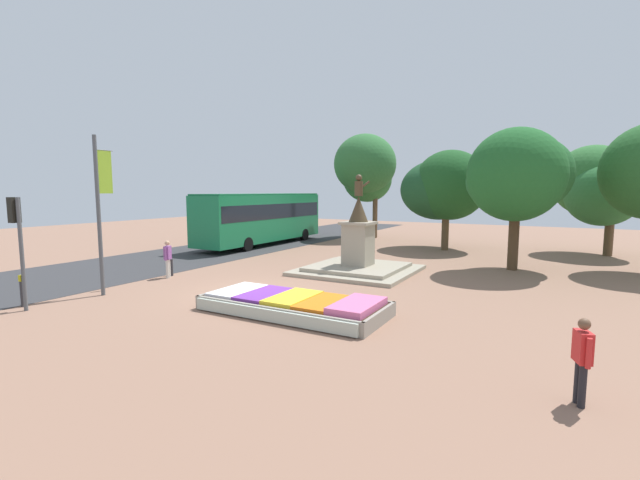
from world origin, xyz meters
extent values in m
plane|color=#8C6651|center=(0.00, 0.00, 0.00)|extent=(78.73, 78.73, 0.00)
cube|color=#333335|center=(-9.23, 0.00, 0.01)|extent=(7.36, 68.89, 0.01)
cube|color=#38281C|center=(2.72, -1.44, 0.20)|extent=(5.70, 2.25, 0.40)
cube|color=gray|center=(2.72, -2.61, 0.22)|extent=(5.90, 0.11, 0.44)
cube|color=gray|center=(2.72, -0.27, 0.22)|extent=(5.90, 0.11, 0.44)
cube|color=gray|center=(-0.18, -1.45, 0.22)|extent=(0.11, 2.44, 0.44)
cube|color=gray|center=(5.62, -1.43, 0.22)|extent=(0.11, 2.44, 0.44)
cube|color=white|center=(0.52, -1.44, 0.45)|extent=(1.10, 2.04, 0.10)
cube|color=#72339E|center=(1.62, -1.44, 0.45)|extent=(1.10, 2.04, 0.11)
cube|color=yellow|center=(2.72, -1.44, 0.46)|extent=(1.10, 2.04, 0.13)
cube|color=orange|center=(3.82, -1.44, 0.45)|extent=(1.10, 2.04, 0.11)
cube|color=#D86699|center=(4.92, -1.43, 0.50)|extent=(1.10, 2.04, 0.21)
cube|color=#B2BCAD|center=(2.72, -2.66, 0.22)|extent=(5.60, 0.21, 0.36)
cube|color=gray|center=(1.72, 5.74, 0.08)|extent=(5.10, 5.10, 0.17)
cube|color=gray|center=(1.72, 5.74, 0.25)|extent=(4.01, 4.01, 0.17)
cube|color=#9E937F|center=(1.72, 5.74, 1.29)|extent=(1.20, 1.20, 1.92)
cube|color=#9E937F|center=(1.72, 5.74, 2.31)|extent=(1.42, 1.42, 0.12)
cone|color=#473823|center=(1.72, 5.74, 2.97)|extent=(0.90, 0.90, 1.19)
cylinder|color=#473823|center=(1.72, 5.74, 3.91)|extent=(0.38, 0.38, 0.69)
sphere|color=#473823|center=(1.72, 5.74, 4.41)|extent=(0.30, 0.30, 0.30)
cylinder|color=#473823|center=(1.90, 5.90, 4.05)|extent=(0.50, 0.46, 0.46)
cylinder|color=#4C5156|center=(-4.81, -5.45, 1.80)|extent=(0.12, 0.12, 3.60)
cube|color=black|center=(-5.01, -5.48, 3.20)|extent=(0.27, 0.31, 0.80)
cylinder|color=#4B0808|center=(-5.14, -5.49, 3.47)|extent=(0.05, 0.14, 0.14)
cylinder|color=#543E08|center=(-5.14, -5.49, 3.20)|extent=(0.05, 0.14, 0.14)
cylinder|color=green|center=(-5.14, -5.49, 2.94)|extent=(0.05, 0.14, 0.14)
cube|color=gold|center=(-4.91, -5.47, 1.05)|extent=(0.12, 0.17, 0.20)
cylinder|color=#4C5156|center=(-4.57, -2.96, 2.88)|extent=(0.14, 0.14, 5.76)
cube|color=#8CBF2D|center=(-4.55, -2.63, 4.48)|extent=(0.04, 0.52, 1.54)
cylinder|color=#4C5156|center=(-4.55, -2.63, 5.25)|extent=(0.06, 0.66, 0.03)
cube|color=#197A47|center=(-8.46, 11.89, 1.94)|extent=(2.63, 11.69, 3.17)
cube|color=black|center=(-8.46, 11.89, 2.41)|extent=(2.65, 11.34, 1.01)
cube|color=#146139|center=(-8.46, 11.89, 3.57)|extent=(2.58, 11.45, 0.10)
cylinder|color=black|center=(-9.66, 15.68, 0.45)|extent=(0.29, 0.90, 0.90)
cylinder|color=black|center=(-7.30, 15.69, 0.45)|extent=(0.29, 0.90, 0.90)
cylinder|color=black|center=(-9.62, 8.67, 0.45)|extent=(0.29, 0.90, 0.90)
cylinder|color=black|center=(-7.26, 8.69, 0.45)|extent=(0.29, 0.90, 0.90)
cylinder|color=beige|center=(-5.03, 0.49, 0.41)|extent=(0.13, 0.13, 0.82)
cylinder|color=beige|center=(-4.95, 0.33, 0.41)|extent=(0.13, 0.13, 0.82)
cube|color=#8C4C99|center=(-4.99, 0.41, 1.12)|extent=(0.37, 0.44, 0.58)
cylinder|color=#8C4C99|center=(-5.10, 0.63, 1.09)|extent=(0.09, 0.09, 0.55)
cylinder|color=#8C4C99|center=(-4.88, 0.20, 1.09)|extent=(0.09, 0.09, 0.55)
sphere|color=tan|center=(-4.99, 0.41, 1.54)|extent=(0.21, 0.21, 0.21)
cylinder|color=black|center=(10.32, -3.82, 0.40)|extent=(0.13, 0.13, 0.79)
cylinder|color=black|center=(10.38, -3.99, 0.40)|extent=(0.13, 0.13, 0.79)
cube|color=red|center=(10.35, -3.91, 1.07)|extent=(0.33, 0.43, 0.56)
cylinder|color=red|center=(10.27, -3.68, 1.04)|extent=(0.09, 0.09, 0.53)
cylinder|color=red|center=(10.43, -4.13, 1.04)|extent=(0.09, 0.09, 0.53)
sphere|color=brown|center=(10.35, -3.91, 1.48)|extent=(0.20, 0.20, 0.20)
cylinder|color=#2D2D33|center=(-5.39, -5.24, 0.46)|extent=(0.14, 0.14, 0.91)
sphere|color=#2D2D33|center=(-5.39, -5.24, 0.95)|extent=(0.15, 0.15, 0.15)
cylinder|color=#2D2D33|center=(-5.20, -2.52, 0.37)|extent=(0.10, 0.10, 0.75)
sphere|color=#2D2D33|center=(-5.20, -2.52, 0.78)|extent=(0.11, 0.11, 0.11)
cylinder|color=#2D2D33|center=(-5.21, 0.80, 0.34)|extent=(0.12, 0.12, 0.69)
sphere|color=#2D2D33|center=(-5.21, 0.80, 0.73)|extent=(0.13, 0.13, 0.13)
cylinder|color=brown|center=(-3.26, 20.19, 1.72)|extent=(0.40, 0.40, 3.43)
ellipsoid|color=#2D6A32|center=(-4.08, 20.47, 4.82)|extent=(3.95, 4.29, 3.81)
ellipsoid|color=#2F6934|center=(-3.79, 19.23, 5.95)|extent=(4.88, 5.13, 4.69)
cylinder|color=brown|center=(3.51, 15.43, 1.25)|extent=(0.45, 0.45, 2.51)
ellipsoid|color=#1C4926|center=(2.89, 16.08, 3.89)|extent=(5.05, 5.13, 3.96)
ellipsoid|color=#1C4E21|center=(3.69, 15.60, 4.18)|extent=(4.63, 4.69, 4.45)
cylinder|color=#4C3823|center=(8.01, 9.94, 1.36)|extent=(0.48, 0.48, 2.71)
ellipsoid|color=#1F5D27|center=(8.03, 9.18, 4.54)|extent=(4.32, 4.29, 4.28)
ellipsoid|color=#205C2C|center=(7.73, 9.35, 4.27)|extent=(3.83, 3.41, 2.99)
ellipsoid|color=#225C2A|center=(8.62, 10.60, 4.62)|extent=(3.67, 3.60, 3.54)
cylinder|color=brown|center=(12.50, 17.68, 1.00)|extent=(0.49, 0.49, 2.00)
ellipsoid|color=#2D6A35|center=(11.99, 16.92, 3.61)|extent=(3.98, 3.79, 3.63)
ellipsoid|color=#2F6A31|center=(11.51, 18.15, 4.40)|extent=(4.48, 4.64, 4.27)
camera|label=1|loc=(9.86, -12.46, 3.78)|focal=24.00mm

